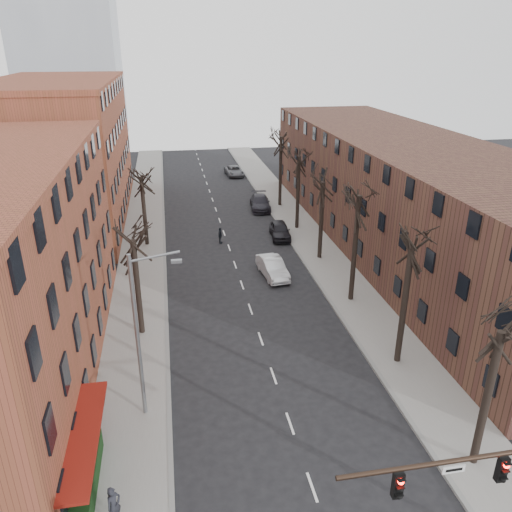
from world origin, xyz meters
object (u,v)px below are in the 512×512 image
parked_car_mid (260,203)px  parked_car_near (280,230)px  pedestrian_a (114,505)px  silver_sedan (273,267)px

parked_car_mid → parked_car_near: bearing=-82.9°
parked_car_mid → pedestrian_a: bearing=-102.7°
parked_car_near → parked_car_mid: parked_car_mid is taller
pedestrian_a → silver_sedan: bearing=19.5°
silver_sedan → parked_car_mid: 18.22m
silver_sedan → parked_car_near: 8.96m
parked_car_mid → pedestrian_a: pedestrian_a is taller
silver_sedan → pedestrian_a: size_ratio=2.69×
silver_sedan → parked_car_mid: size_ratio=0.87×
silver_sedan → parked_car_near: bearing=67.2°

